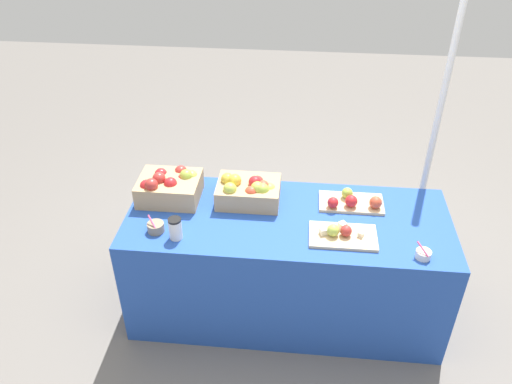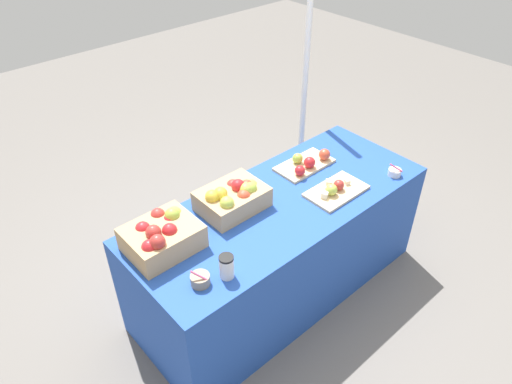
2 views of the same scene
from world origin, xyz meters
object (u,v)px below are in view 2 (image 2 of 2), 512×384
at_px(apple_crate_left, 162,235).
at_px(sample_bowl_near, 395,172).
at_px(coffee_cup, 227,267).
at_px(cutting_board_back, 307,163).
at_px(cutting_board_front, 335,190).
at_px(sample_bowl_mid, 200,280).
at_px(tent_pole, 306,72).
at_px(apple_crate_middle, 234,197).

xyz_separation_m(apple_crate_left, sample_bowl_near, (1.45, -0.41, -0.06)).
bearing_deg(coffee_cup, cutting_board_back, 22.17).
height_order(apple_crate_left, cutting_board_front, apple_crate_left).
xyz_separation_m(cutting_board_front, cutting_board_back, (0.08, 0.31, 0.01)).
height_order(sample_bowl_near, sample_bowl_mid, sample_bowl_mid).
relative_size(apple_crate_left, cutting_board_front, 0.98).
bearing_deg(coffee_cup, tent_pole, 32.00).
bearing_deg(coffee_cup, sample_bowl_mid, 159.82).
distance_m(sample_bowl_mid, coffee_cup, 0.14).
relative_size(cutting_board_front, coffee_cup, 2.89).
height_order(apple_crate_middle, cutting_board_back, apple_crate_middle).
height_order(apple_crate_middle, cutting_board_front, apple_crate_middle).
bearing_deg(tent_pole, coffee_cup, -148.00).
bearing_deg(coffee_cup, cutting_board_front, 5.84).
xyz_separation_m(cutting_board_back, sample_bowl_near, (0.35, -0.43, -0.01)).
bearing_deg(tent_pole, apple_crate_left, -160.69).
bearing_deg(cutting_board_back, cutting_board_front, -103.68).
relative_size(apple_crate_middle, coffee_cup, 2.91).
bearing_deg(sample_bowl_mid, tent_pole, 28.78).
relative_size(apple_crate_left, sample_bowl_mid, 3.54).
bearing_deg(coffee_cup, sample_bowl_near, -1.39).
xyz_separation_m(cutting_board_front, tent_pole, (0.62, 0.86, 0.30)).
xyz_separation_m(apple_crate_left, sample_bowl_mid, (-0.01, -0.33, -0.06)).
bearing_deg(sample_bowl_near, cutting_board_front, 163.43).
distance_m(apple_crate_middle, cutting_board_back, 0.62).
bearing_deg(apple_crate_middle, apple_crate_left, -178.73).
distance_m(cutting_board_back, tent_pole, 0.83).
bearing_deg(apple_crate_left, apple_crate_middle, 1.27).
bearing_deg(cutting_board_front, tent_pole, 54.30).
xyz_separation_m(apple_crate_middle, coffee_cup, (-0.36, -0.39, -0.01)).
height_order(apple_crate_left, coffee_cup, apple_crate_left).
bearing_deg(sample_bowl_near, coffee_cup, 178.61).
relative_size(cutting_board_front, cutting_board_back, 0.97).
relative_size(sample_bowl_mid, tent_pole, 0.05).
distance_m(apple_crate_left, cutting_board_front, 1.07).
relative_size(cutting_board_front, tent_pole, 0.18).
bearing_deg(sample_bowl_mid, sample_bowl_near, -3.09).
xyz_separation_m(sample_bowl_near, tent_pole, (0.20, 0.99, 0.30)).
bearing_deg(cutting_board_front, cutting_board_back, 76.32).
distance_m(apple_crate_middle, cutting_board_front, 0.62).
bearing_deg(cutting_board_front, apple_crate_left, 164.53).
bearing_deg(cutting_board_front, apple_crate_middle, 151.57).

